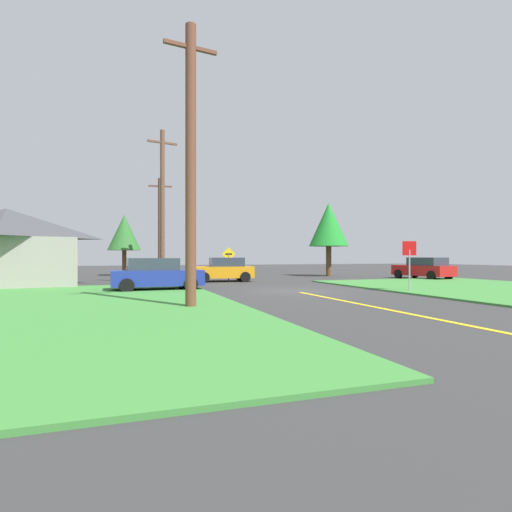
{
  "coord_description": "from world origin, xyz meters",
  "views": [
    {
      "loc": [
        -8.17,
        -18.36,
        1.71
      ],
      "look_at": [
        -0.3,
        4.57,
        1.73
      ],
      "focal_mm": 28.39,
      "sensor_mm": 36.0,
      "label": 1
    }
  ],
  "objects": [
    {
      "name": "ground_plane",
      "position": [
        0.0,
        0.0,
        0.0
      ],
      "size": [
        120.0,
        120.0,
        0.0
      ],
      "primitive_type": "plane",
      "color": "#343434"
    },
    {
      "name": "grass_verge_left",
      "position": [
        -10.14,
        -4.0,
        0.04
      ],
      "size": [
        12.0,
        20.0,
        0.08
      ],
      "primitive_type": "cube",
      "color": "#3C8537",
      "rests_on": "ground"
    },
    {
      "name": "lane_stripe_center",
      "position": [
        0.0,
        -8.0,
        0.01
      ],
      "size": [
        0.2,
        14.0,
        0.01
      ],
      "primitive_type": "cube",
      "color": "yellow",
      "rests_on": "ground"
    },
    {
      "name": "stop_sign",
      "position": [
        5.09,
        -2.41,
        1.69
      ],
      "size": [
        0.67,
        0.18,
        2.43
      ],
      "rotation": [
        0.0,
        0.0,
        2.92
      ],
      "color": "#9EA0A8",
      "rests_on": "ground"
    },
    {
      "name": "car_on_crossroad",
      "position": [
        13.64,
        6.29,
        0.81
      ],
      "size": [
        2.49,
        4.74,
        1.62
      ],
      "rotation": [
        0.0,
        0.0,
        1.7
      ],
      "color": "red",
      "rests_on": "ground"
    },
    {
      "name": "car_approaching_junction",
      "position": [
        -1.34,
        8.27,
        0.81
      ],
      "size": [
        4.15,
        2.46,
        1.62
      ],
      "rotation": [
        0.0,
        0.0,
        3.05
      ],
      "color": "orange",
      "rests_on": "ground"
    },
    {
      "name": "parked_car_near_building",
      "position": [
        -6.34,
        2.21,
        0.81
      ],
      "size": [
        4.42,
        2.11,
        1.62
      ],
      "rotation": [
        0.0,
        0.0,
        0.02
      ],
      "color": "navy",
      "rests_on": "ground"
    },
    {
      "name": "utility_pole_near",
      "position": [
        -5.9,
        -5.15,
        4.74
      ],
      "size": [
        1.8,
        0.36,
        9.3
      ],
      "color": "brown",
      "rests_on": "ground"
    },
    {
      "name": "utility_pole_mid",
      "position": [
        -5.6,
        6.48,
        4.79
      ],
      "size": [
        1.79,
        0.43,
        9.31
      ],
      "color": "brown",
      "rests_on": "ground"
    },
    {
      "name": "utility_pole_far",
      "position": [
        -4.99,
        14.11,
        4.01
      ],
      "size": [
        1.8,
        0.35,
        7.84
      ],
      "color": "brown",
      "rests_on": "ground"
    },
    {
      "name": "direction_sign",
      "position": [
        -1.12,
        7.79,
        1.43
      ],
      "size": [
        0.9,
        0.17,
        2.31
      ],
      "color": "slate",
      "rests_on": "ground"
    },
    {
      "name": "oak_tree_left",
      "position": [
        9.0,
        12.43,
        4.4
      ],
      "size": [
        3.38,
        3.38,
        6.29
      ],
      "color": "brown",
      "rests_on": "ground"
    },
    {
      "name": "pine_tree_center",
      "position": [
        -7.6,
        19.0,
        3.77
      ],
      "size": [
        2.84,
        2.84,
        5.37
      ],
      "color": "brown",
      "rests_on": "ground"
    },
    {
      "name": "barn",
      "position": [
        -14.06,
        7.6,
        2.2
      ],
      "size": [
        7.75,
        6.32,
        4.39
      ],
      "color": "gray",
      "rests_on": "ground"
    }
  ]
}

